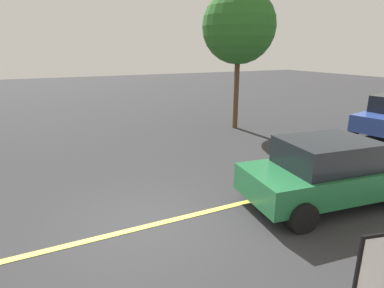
{
  "coord_description": "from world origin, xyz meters",
  "views": [
    {
      "loc": [
        -1.61,
        -5.62,
        3.53
      ],
      "look_at": [
        1.58,
        0.95,
        1.34
      ],
      "focal_mm": 29.51,
      "sensor_mm": 36.0,
      "label": 1
    }
  ],
  "objects": [
    {
      "name": "car_green_approaching",
      "position": [
        4.27,
        -0.84,
        0.8
      ],
      "size": [
        4.35,
        2.36,
        1.59
      ],
      "color": "#236B3D",
      "rests_on": "ground_plane"
    },
    {
      "name": "ground_plane",
      "position": [
        0.0,
        0.0,
        0.0
      ],
      "size": [
        80.0,
        80.0,
        0.0
      ],
      "primitive_type": "plane",
      "color": "#2D2D30"
    },
    {
      "name": "tree_centre_verge",
      "position": [
        6.52,
        6.52,
        4.47
      ],
      "size": [
        3.18,
        3.18,
        6.08
      ],
      "color": "#513823",
      "rests_on": "ground_plane"
    },
    {
      "name": "lane_marking_centre",
      "position": [
        3.0,
        0.0,
        0.01
      ],
      "size": [
        28.0,
        0.16,
        0.01
      ],
      "primitive_type": "cube",
      "color": "#E0D14C"
    }
  ]
}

